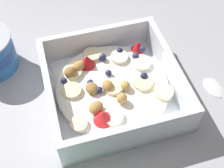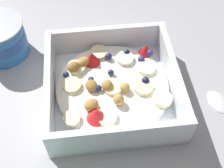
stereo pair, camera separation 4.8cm
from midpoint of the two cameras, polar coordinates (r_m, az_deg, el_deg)
The scene contains 2 objects.
ground_plane at distance 0.50m, azimuth -2.34°, elevation -3.14°, with size 2.40×2.40×0.00m, color #9E9EA3.
fruit_bowl at distance 0.49m, azimuth -2.89°, elevation -0.86°, with size 0.21×0.21×0.06m.
Camera 1 is at (-0.08, -0.27, 0.41)m, focal length 47.57 mm.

